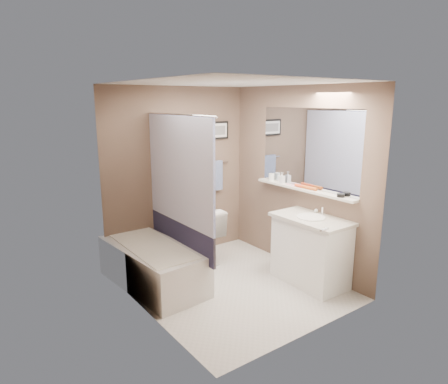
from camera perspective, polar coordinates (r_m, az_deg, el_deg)
ground at (r=5.01m, az=1.04°, el=-13.25°), size 2.50×2.50×0.00m
ceiling at (r=4.49m, az=1.17°, el=15.11°), size 2.20×2.50×0.04m
wall_back at (r=5.61m, az=-6.53°, el=2.52°), size 2.20×0.04×2.40m
wall_front at (r=3.73m, az=12.63°, el=-3.13°), size 2.20×0.04×2.40m
wall_left at (r=4.06m, az=-11.13°, el=-1.74°), size 0.04×2.50×2.40m
wall_right at (r=5.31m, az=10.42°, el=1.79°), size 0.04×2.50×2.40m
tile_surround at (r=4.55m, az=-13.85°, el=-2.87°), size 0.02×1.55×2.00m
curtain_rod at (r=4.69m, az=-6.60°, el=10.91°), size 0.02×1.55×0.02m
curtain_upper at (r=4.76m, az=-6.40°, el=3.06°), size 0.03×1.45×1.28m
curtain_lower at (r=4.96m, az=-6.16°, el=-6.30°), size 0.03×1.45×0.36m
mirror at (r=5.15m, az=11.90°, el=6.11°), size 0.02×1.60×1.00m
shelf at (r=5.20m, az=11.23°, el=0.38°), size 0.12×1.60×0.03m
towel_bar at (r=5.87m, az=-1.80°, el=4.05°), size 0.60×0.02×0.02m
towel at (r=5.88m, az=-1.68°, el=2.30°), size 0.34×0.05×0.44m
art_frame at (r=5.83m, az=-1.93°, el=8.74°), size 0.62×0.02×0.26m
art_mat at (r=5.81m, az=-1.86°, el=8.73°), size 0.56×0.00×0.20m
art_image at (r=5.81m, az=-1.84°, el=8.73°), size 0.50×0.00×0.13m
door at (r=4.20m, az=17.61°, el=-4.48°), size 0.80×0.02×2.00m
door_handle at (r=3.97m, az=14.16°, el=-5.23°), size 0.10×0.02×0.02m
bathtub at (r=5.01m, az=-10.12°, el=-10.30°), size 0.82×1.55×0.50m
tub_rim at (r=4.92m, az=-10.24°, el=-7.63°), size 0.56×1.36×0.02m
toilet at (r=5.62m, az=-3.43°, el=-5.95°), size 0.49×0.80×0.78m
vanity at (r=5.06m, az=12.25°, el=-8.34°), size 0.53×0.92×0.80m
countertop at (r=4.91m, az=12.41°, el=-3.80°), size 0.54×0.96×0.04m
sink_basin at (r=4.90m, az=12.35°, el=-3.51°), size 0.34×0.34×0.01m
faucet_spout at (r=5.03m, az=13.89°, el=-2.64°), size 0.02×0.02×0.10m
faucet_knob at (r=5.10m, az=13.02°, el=-2.62°), size 0.05×0.05×0.05m
candle_bowl_near at (r=4.83m, az=16.34°, el=-0.45°), size 0.09×0.09×0.04m
hair_brush_front at (r=5.12m, az=12.12°, el=0.57°), size 0.05×0.22×0.04m
hair_brush_back at (r=5.21m, az=11.08°, el=0.82°), size 0.05×0.22×0.04m
pink_comb at (r=5.35m, az=9.49°, el=1.01°), size 0.04×0.16×0.01m
glass_jar at (r=5.60m, az=6.81°, el=2.12°), size 0.08×0.08×0.10m
soap_bottle at (r=5.45m, az=8.27°, el=2.02°), size 0.07×0.07×0.15m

